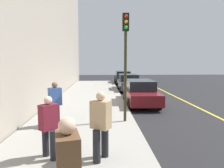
% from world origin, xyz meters
% --- Properties ---
extents(ground_plane, '(56.00, 56.00, 0.00)m').
position_xyz_m(ground_plane, '(0.00, 0.00, 0.00)').
color(ground_plane, black).
extents(sidewalk, '(28.00, 4.60, 0.15)m').
position_xyz_m(sidewalk, '(0.00, -3.30, 0.07)').
color(sidewalk, gray).
rests_on(sidewalk, ground).
extents(lane_stripe_centre, '(28.00, 0.14, 0.01)m').
position_xyz_m(lane_stripe_centre, '(0.00, 3.20, 0.00)').
color(lane_stripe_centre, gold).
rests_on(lane_stripe_centre, ground).
extents(parked_car_black, '(4.75, 1.91, 1.51)m').
position_xyz_m(parked_car_black, '(-11.90, 0.11, 0.76)').
color(parked_car_black, black).
rests_on(parked_car_black, ground).
extents(parked_car_charcoal, '(4.27, 1.92, 1.51)m').
position_xyz_m(parked_car_charcoal, '(-5.70, 0.01, 0.76)').
color(parked_car_charcoal, black).
rests_on(parked_car_charcoal, ground).
extents(parked_car_maroon, '(4.70, 1.95, 1.51)m').
position_xyz_m(parked_car_maroon, '(0.36, -0.00, 0.76)').
color(parked_car_maroon, black).
rests_on(parked_car_maroon, ground).
extents(pedestrian_blue_coat, '(0.52, 0.56, 1.75)m').
position_xyz_m(pedestrian_blue_coat, '(5.10, -4.28, 1.08)').
color(pedestrian_blue_coat, black).
rests_on(pedestrian_blue_coat, sidewalk).
extents(pedestrian_tan_coat, '(0.53, 0.57, 1.80)m').
position_xyz_m(pedestrian_tan_coat, '(8.08, -2.46, 1.11)').
color(pedestrian_tan_coat, black).
rests_on(pedestrian_tan_coat, sidewalk).
extents(pedestrian_burgundy_coat, '(0.52, 0.51, 1.66)m').
position_xyz_m(pedestrian_burgundy_coat, '(7.92, -3.82, 1.04)').
color(pedestrian_burgundy_coat, black).
rests_on(pedestrian_burgundy_coat, sidewalk).
extents(traffic_light_pole, '(0.35, 0.26, 4.50)m').
position_xyz_m(traffic_light_pole, '(4.62, -1.45, 3.18)').
color(traffic_light_pole, '#2D2D19').
rests_on(traffic_light_pole, sidewalk).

